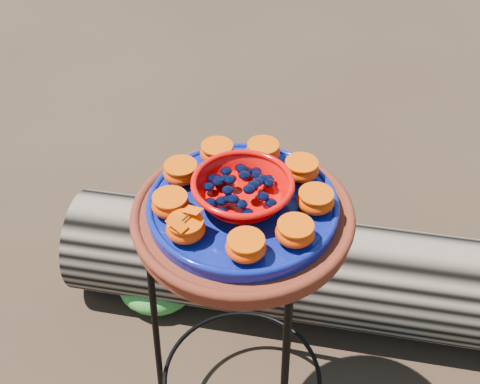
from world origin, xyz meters
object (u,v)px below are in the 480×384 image
Objects in this scene: plant_stand at (242,330)px; red_bowl at (243,192)px; cobalt_plate at (243,206)px; driftwood_log at (348,276)px; terracotta_saucer at (243,217)px.

red_bowl is (0.00, 0.00, 0.43)m from plant_stand.
plant_stand is 1.93× the size of cobalt_plate.
plant_stand reaches higher than driftwood_log.
cobalt_plate is 0.04m from red_bowl.
driftwood_log is (0.06, 0.45, -0.63)m from red_bowl.
red_bowl is 0.78m from driftwood_log.
terracotta_saucer is 0.03m from cobalt_plate.
red_bowl is at bearing -98.13° from driftwood_log.
red_bowl reaches higher than driftwood_log.
red_bowl is at bearing 0.00° from terracotta_saucer.
terracotta_saucer is 0.72m from driftwood_log.
cobalt_plate reaches higher than plant_stand.
driftwood_log is at bearing 81.87° from plant_stand.
driftwood_log is (0.06, 0.45, -0.19)m from plant_stand.
red_bowl is 0.11× the size of driftwood_log.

